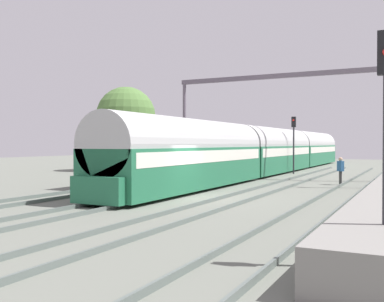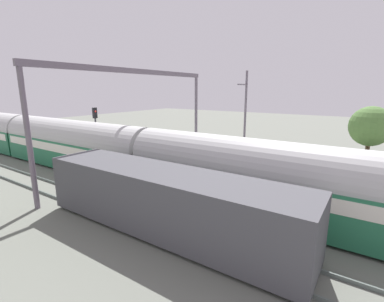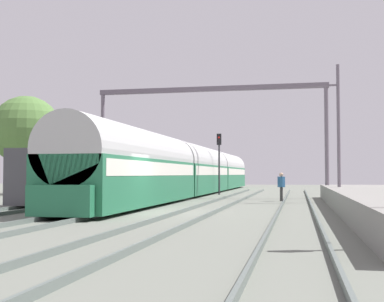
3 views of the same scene
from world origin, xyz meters
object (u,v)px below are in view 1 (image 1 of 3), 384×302
person_crossing (341,168)px  catenary_gantry (279,100)px  freight_car (160,160)px  railway_signal_far (294,137)px  passenger_train (273,151)px

person_crossing → catenary_gantry: catenary_gantry is taller
person_crossing → catenary_gantry: size_ratio=0.11×
freight_car → railway_signal_far: size_ratio=2.66×
person_crossing → passenger_train: bearing=-10.9°
railway_signal_far → freight_car: bearing=-115.5°
passenger_train → catenary_gantry: catenary_gantry is taller
person_crossing → catenary_gantry: bearing=3.8°
freight_car → catenary_gantry: size_ratio=0.79×
passenger_train → railway_signal_far: (1.92, -0.48, 1.17)m
passenger_train → freight_car: size_ratio=3.78×
catenary_gantry → freight_car: bearing=-129.0°
railway_signal_far → person_crossing: bearing=-60.3°
passenger_train → freight_car: bearing=-107.2°
passenger_train → person_crossing: passenger_train is taller
passenger_train → person_crossing: bearing=-53.4°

